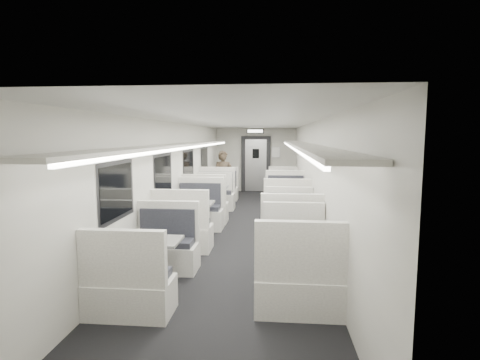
% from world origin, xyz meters
% --- Properties ---
extents(room, '(3.24, 12.24, 2.64)m').
position_xyz_m(room, '(0.00, 0.00, 1.20)').
color(room, black).
rests_on(room, ground).
extents(booth_left_a, '(0.99, 2.01, 1.08)m').
position_xyz_m(booth_left_a, '(-1.00, 3.25, 0.36)').
color(booth_left_a, white).
rests_on(booth_left_a, room).
extents(booth_left_b, '(1.11, 2.25, 1.20)m').
position_xyz_m(booth_left_b, '(-1.00, 1.55, 0.40)').
color(booth_left_b, white).
rests_on(booth_left_b, room).
extents(booth_left_c, '(1.07, 2.18, 1.16)m').
position_xyz_m(booth_left_c, '(-1.00, -0.72, 0.39)').
color(booth_left_c, white).
rests_on(booth_left_c, room).
extents(booth_left_d, '(0.99, 2.01, 1.08)m').
position_xyz_m(booth_left_d, '(-1.00, -3.32, 0.36)').
color(booth_left_d, white).
rests_on(booth_left_d, room).
extents(booth_right_a, '(0.99, 2.01, 1.07)m').
position_xyz_m(booth_right_a, '(1.00, 3.67, 0.36)').
color(booth_right_a, white).
rests_on(booth_right_a, room).
extents(booth_right_b, '(1.08, 2.19, 1.17)m').
position_xyz_m(booth_right_b, '(1.00, 1.06, 0.39)').
color(booth_right_b, white).
rests_on(booth_right_b, room).
extents(booth_right_c, '(0.97, 1.97, 1.06)m').
position_xyz_m(booth_right_c, '(1.00, -1.31, 0.35)').
color(booth_right_c, white).
rests_on(booth_right_c, room).
extents(booth_right_d, '(1.07, 2.17, 1.16)m').
position_xyz_m(booth_right_d, '(1.00, -3.02, 0.39)').
color(booth_right_d, white).
rests_on(booth_right_d, room).
extents(passenger, '(0.63, 0.43, 1.67)m').
position_xyz_m(passenger, '(-0.85, 3.04, 0.83)').
color(passenger, black).
rests_on(passenger, room).
extents(window_a, '(0.02, 1.18, 0.84)m').
position_xyz_m(window_a, '(-1.49, 3.40, 1.35)').
color(window_a, black).
rests_on(window_a, room).
extents(window_b, '(0.02, 1.18, 0.84)m').
position_xyz_m(window_b, '(-1.49, 1.20, 1.35)').
color(window_b, black).
rests_on(window_b, room).
extents(window_c, '(0.02, 1.18, 0.84)m').
position_xyz_m(window_c, '(-1.49, -1.00, 1.35)').
color(window_c, black).
rests_on(window_c, room).
extents(window_d, '(0.02, 1.18, 0.84)m').
position_xyz_m(window_d, '(-1.49, -3.20, 1.35)').
color(window_d, black).
rests_on(window_d, room).
extents(luggage_rack_left, '(0.46, 10.40, 0.09)m').
position_xyz_m(luggage_rack_left, '(-1.24, -0.30, 1.92)').
color(luggage_rack_left, white).
rests_on(luggage_rack_left, room).
extents(luggage_rack_right, '(0.46, 10.40, 0.09)m').
position_xyz_m(luggage_rack_right, '(1.24, -0.30, 1.92)').
color(luggage_rack_right, white).
rests_on(luggage_rack_right, room).
extents(vestibule_door, '(1.10, 0.13, 2.10)m').
position_xyz_m(vestibule_door, '(0.00, 5.93, 1.04)').
color(vestibule_door, black).
rests_on(vestibule_door, room).
extents(exit_sign, '(0.62, 0.12, 0.16)m').
position_xyz_m(exit_sign, '(0.00, 5.44, 2.28)').
color(exit_sign, black).
rests_on(exit_sign, room).
extents(wall_notice, '(0.32, 0.02, 0.40)m').
position_xyz_m(wall_notice, '(0.75, 5.92, 1.50)').
color(wall_notice, white).
rests_on(wall_notice, room).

